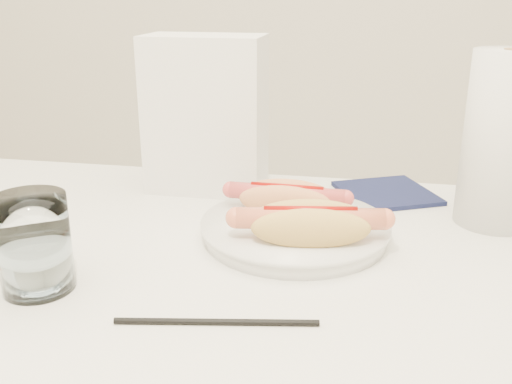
% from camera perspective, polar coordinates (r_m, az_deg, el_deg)
% --- Properties ---
extents(table, '(1.20, 0.80, 0.75)m').
position_cam_1_polar(table, '(0.71, -1.61, -12.89)').
color(table, white).
rests_on(table, ground).
extents(plate, '(0.29, 0.29, 0.02)m').
position_cam_1_polar(plate, '(0.78, 3.87, -3.87)').
color(plate, white).
rests_on(plate, table).
extents(hotdog_left, '(0.16, 0.07, 0.04)m').
position_cam_1_polar(hotdog_left, '(0.81, 3.07, -0.65)').
color(hotdog_left, '#F09A60').
rests_on(hotdog_left, plate).
extents(hotdog_right, '(0.19, 0.09, 0.05)m').
position_cam_1_polar(hotdog_right, '(0.72, 5.38, -3.20)').
color(hotdog_right, '#DEAF56').
rests_on(hotdog_right, plate).
extents(water_glass, '(0.08, 0.08, 0.11)m').
position_cam_1_polar(water_glass, '(0.68, -21.17, -4.79)').
color(water_glass, silver).
rests_on(water_glass, table).
extents(chopstick_near, '(0.21, 0.04, 0.01)m').
position_cam_1_polar(chopstick_near, '(0.60, -3.95, -12.73)').
color(chopstick_near, black).
rests_on(chopstick_near, table).
extents(napkin_box, '(0.19, 0.11, 0.25)m').
position_cam_1_polar(napkin_box, '(0.95, -4.98, 7.65)').
color(napkin_box, white).
rests_on(napkin_box, table).
extents(navy_napkin, '(0.18, 0.18, 0.01)m').
position_cam_1_polar(navy_napkin, '(0.97, 12.81, -0.10)').
color(navy_napkin, '#12173A').
rests_on(navy_napkin, table).
extents(paper_towel_roll, '(0.14, 0.14, 0.25)m').
position_cam_1_polar(paper_towel_roll, '(0.87, 23.36, 4.74)').
color(paper_towel_roll, silver).
rests_on(paper_towel_roll, table).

